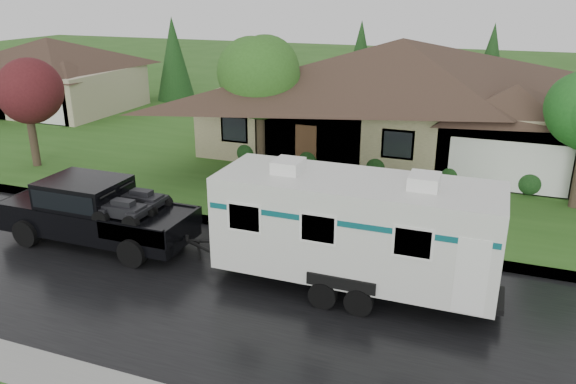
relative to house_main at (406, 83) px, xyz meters
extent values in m
plane|color=#2B581B|center=(-2.29, -13.84, -3.59)|extent=(140.00, 140.00, 0.00)
cube|color=black|center=(-2.29, -15.84, -3.59)|extent=(140.00, 8.00, 0.01)
cube|color=gray|center=(-2.29, -11.59, -3.52)|extent=(140.00, 0.50, 0.15)
cube|color=#2B581B|center=(-2.29, 1.16, -3.52)|extent=(140.00, 26.00, 0.15)
cube|color=gray|center=(-0.29, 0.16, -1.94)|extent=(18.00, 10.00, 3.00)
pyramid|color=#38261E|center=(-0.29, 0.16, 2.16)|extent=(19.44, 10.80, 2.60)
cube|color=gray|center=(5.11, -2.84, -2.09)|extent=(5.76, 4.00, 2.70)
cube|color=#BDB28C|center=(-24.29, 2.16, -2.04)|extent=(10.00, 8.00, 2.80)
pyramid|color=#38261E|center=(-24.29, 2.16, 1.36)|extent=(10.80, 8.64, 2.00)
cube|color=#BDB28C|center=(-21.29, 0.16, -2.18)|extent=(3.20, 4.00, 2.52)
cylinder|color=#382B1E|center=(-5.76, -4.82, -2.10)|extent=(0.41, 0.41, 2.68)
sphere|color=#367024|center=(-5.76, -4.82, 0.83)|extent=(3.70, 3.70, 3.70)
cylinder|color=#382B1E|center=(-15.64, -8.68, -2.35)|extent=(0.37, 0.37, 2.18)
sphere|color=#541A1D|center=(-15.64, -8.68, 0.04)|extent=(3.01, 3.01, 3.01)
sphere|color=#143814|center=(-6.59, -4.54, -2.94)|extent=(1.00, 1.00, 1.00)
sphere|color=#143814|center=(-3.44, -4.54, -2.94)|extent=(1.00, 1.00, 1.00)
sphere|color=#143814|center=(-0.29, -4.54, -2.94)|extent=(1.00, 1.00, 1.00)
sphere|color=#143814|center=(2.86, -4.54, -2.94)|extent=(1.00, 1.00, 1.00)
sphere|color=#143814|center=(6.01, -4.54, -2.94)|extent=(1.00, 1.00, 1.00)
cube|color=black|center=(-7.53, -14.40, -2.74)|extent=(6.52, 2.17, 0.93)
cube|color=black|center=(-9.92, -14.40, -2.45)|extent=(1.74, 2.12, 0.38)
cube|color=black|center=(-7.96, -14.40, -1.91)|extent=(2.61, 2.04, 0.98)
cube|color=black|center=(-7.96, -14.40, -1.85)|extent=(2.39, 2.09, 0.60)
cube|color=black|center=(-5.46, -14.40, -2.53)|extent=(2.39, 2.06, 0.07)
cylinder|color=black|center=(-9.59, -15.46, -3.13)|extent=(0.91, 0.35, 0.91)
cylinder|color=black|center=(-9.59, -13.33, -3.13)|extent=(0.91, 0.35, 0.91)
cylinder|color=black|center=(-5.46, -15.46, -3.13)|extent=(0.91, 0.35, 0.91)
cylinder|color=black|center=(-5.46, -13.33, -3.13)|extent=(0.91, 0.35, 0.91)
cube|color=silver|center=(1.17, -14.40, -1.66)|extent=(7.61, 2.61, 2.66)
cube|color=black|center=(1.17, -14.40, -3.16)|extent=(8.04, 1.30, 0.15)
cube|color=#0C5057|center=(1.17, -14.40, -1.08)|extent=(7.45, 2.63, 0.15)
cube|color=white|center=(-0.78, -14.40, -0.16)|extent=(0.76, 0.87, 0.35)
cube|color=white|center=(2.91, -14.40, -0.16)|extent=(0.76, 0.87, 0.35)
cylinder|color=black|center=(0.69, -15.68, -3.21)|extent=(0.76, 0.26, 0.76)
cylinder|color=black|center=(0.69, -13.11, -3.21)|extent=(0.76, 0.26, 0.76)
cylinder|color=black|center=(1.66, -15.68, -3.21)|extent=(0.76, 0.26, 0.76)
cylinder|color=black|center=(1.66, -13.11, -3.21)|extent=(0.76, 0.26, 0.76)
camera|label=1|loc=(4.44, -28.21, 4.46)|focal=35.00mm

